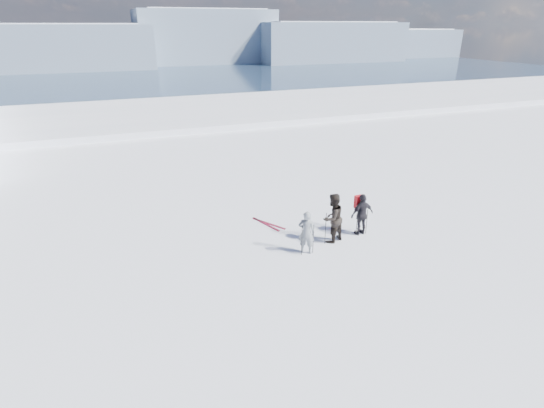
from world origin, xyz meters
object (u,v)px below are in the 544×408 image
(skier_dark, at_px, (332,218))
(skier_pack, at_px, (362,214))
(skier_grey, at_px, (306,232))
(skis_loose, at_px, (267,224))

(skier_dark, distance_m, skier_pack, 1.39)
(skier_grey, bearing_deg, skier_pack, -134.41)
(skier_grey, distance_m, skier_dark, 1.39)
(skis_loose, bearing_deg, skier_grey, -80.03)
(skier_grey, xyz_separation_m, skier_dark, (1.30, 0.45, 0.16))
(skier_grey, relative_size, skis_loose, 1.00)
(skier_grey, relative_size, skier_pack, 0.96)
(skier_pack, height_order, skis_loose, skier_pack)
(skis_loose, bearing_deg, skier_dark, -51.99)
(skier_dark, xyz_separation_m, skier_pack, (1.38, 0.11, -0.12))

